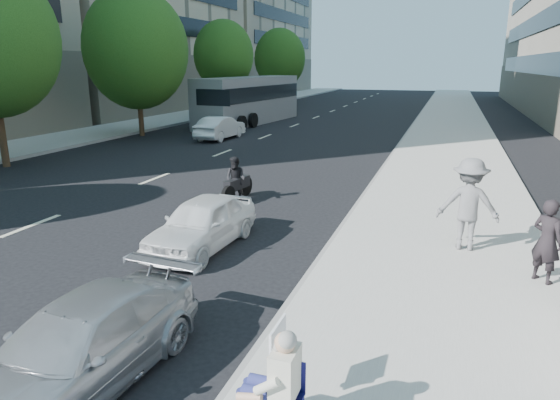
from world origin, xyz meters
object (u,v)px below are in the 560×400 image
at_px(parked_sedan, 80,347).
at_px(bus, 250,100).
at_px(motorcycle, 236,181).
at_px(pedestrian_woman, 547,241).
at_px(seated_protester, 274,376).
at_px(white_sedan_near, 202,223).
at_px(jogger, 468,204).
at_px(white_sedan_mid, 220,128).

distance_m(parked_sedan, bus, 31.16).
relative_size(parked_sedan, motorcycle, 1.94).
distance_m(pedestrian_woman, motorcycle, 9.02).
xyz_separation_m(seated_protester, bus, (-12.35, 29.83, 0.76)).
relative_size(white_sedan_near, bus, 0.29).
bearing_deg(pedestrian_woman, parked_sedan, 82.57).
bearing_deg(bus, jogger, -52.30).
bearing_deg(white_sedan_mid, white_sedan_near, 116.36).
bearing_deg(pedestrian_woman, bus, -14.45).
xyz_separation_m(seated_protester, white_sedan_mid, (-10.90, 21.69, -0.22)).
distance_m(pedestrian_woman, white_sedan_mid, 21.68).
xyz_separation_m(seated_protester, motorcycle, (-4.58, 9.46, -0.24)).
height_order(pedestrian_woman, parked_sedan, pedestrian_woman).
bearing_deg(white_sedan_mid, seated_protester, 119.15).
relative_size(seated_protester, bus, 0.11).
xyz_separation_m(white_sedan_near, white_sedan_mid, (-7.21, 16.28, 0.05)).
xyz_separation_m(jogger, white_sedan_near, (-5.82, -1.50, -0.58)).
distance_m(seated_protester, parked_sedan, 2.81).
relative_size(parked_sedan, white_sedan_mid, 1.01).
height_order(seated_protester, motorcycle, seated_protester).
xyz_separation_m(jogger, motorcycle, (-6.72, 2.55, -0.55)).
height_order(white_sedan_near, white_sedan_mid, white_sedan_mid).
relative_size(seated_protester, white_sedan_near, 0.37).
height_order(seated_protester, jogger, jogger).
relative_size(seated_protester, jogger, 0.63).
relative_size(pedestrian_woman, white_sedan_near, 0.46).
relative_size(jogger, motorcycle, 1.01).
distance_m(jogger, white_sedan_mid, 19.72).
relative_size(jogger, white_sedan_mid, 0.52).
bearing_deg(jogger, white_sedan_near, 15.00).
xyz_separation_m(seated_protester, white_sedan_near, (-3.69, 5.41, -0.27)).
height_order(motorcycle, bus, bus).
distance_m(pedestrian_woman, white_sedan_near, 7.21).
distance_m(pedestrian_woman, parked_sedan, 8.25).
bearing_deg(seated_protester, pedestrian_woman, 57.41).
bearing_deg(parked_sedan, white_sedan_mid, 115.03).
height_order(seated_protester, parked_sedan, seated_protester).
relative_size(jogger, pedestrian_woman, 1.27).
xyz_separation_m(pedestrian_woman, motorcycle, (-8.09, 3.96, -0.33)).
height_order(seated_protester, white_sedan_near, seated_protester).
height_order(pedestrian_woman, motorcycle, pedestrian_woman).
height_order(pedestrian_woman, bus, bus).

